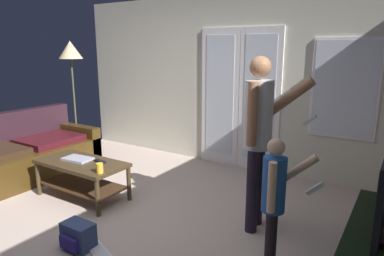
{
  "coord_description": "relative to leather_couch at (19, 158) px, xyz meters",
  "views": [
    {
      "loc": [
        2.38,
        -2.19,
        1.74
      ],
      "look_at": [
        0.76,
        0.34,
        1.05
      ],
      "focal_mm": 32.38,
      "sensor_mm": 36.0,
      "label": 1
    }
  ],
  "objects": [
    {
      "name": "ground_plane",
      "position": [
        2.01,
        -0.32,
        -0.31
      ],
      "size": [
        5.28,
        4.89,
        0.02
      ],
      "primitive_type": "cube",
      "color": "#BCA799"
    },
    {
      "name": "wall_back_with_doors",
      "position": [
        2.09,
        2.09,
        0.94
      ],
      "size": [
        5.28,
        0.09,
        2.54
      ],
      "color": "beige",
      "rests_on": "ground_plane"
    },
    {
      "name": "leather_couch",
      "position": [
        0.0,
        0.0,
        0.0
      ],
      "size": [
        0.9,
        2.05,
        0.88
      ],
      "color": "#3F2C11",
      "rests_on": "ground_plane"
    },
    {
      "name": "coffee_table",
      "position": [
        1.22,
        0.04,
        0.03
      ],
      "size": [
        1.1,
        0.55,
        0.45
      ],
      "color": "#40311C",
      "rests_on": "ground_plane"
    },
    {
      "name": "person_adult",
      "position": [
        3.23,
        0.48,
        0.71
      ],
      "size": [
        0.62,
        0.49,
        1.68
      ],
      "color": "black",
      "rests_on": "ground_plane"
    },
    {
      "name": "person_child",
      "position": [
        3.62,
        -0.15,
        0.37
      ],
      "size": [
        0.41,
        0.35,
        1.11
      ],
      "color": "black",
      "rests_on": "ground_plane"
    },
    {
      "name": "floor_lamp",
      "position": [
        -0.3,
        1.22,
        1.34
      ],
      "size": [
        0.38,
        0.38,
        1.86
      ],
      "color": "#3C2F2F",
      "rests_on": "ground_plane"
    },
    {
      "name": "backpack",
      "position": [
        2.04,
        -0.71,
        -0.18
      ],
      "size": [
        0.29,
        0.22,
        0.23
      ],
      "color": "navy",
      "rests_on": "ground_plane"
    },
    {
      "name": "loose_keyboard",
      "position": [
        2.29,
        -0.69,
        -0.29
      ],
      "size": [
        0.46,
        0.28,
        0.02
      ],
      "color": "white",
      "rests_on": "ground_plane"
    },
    {
      "name": "laptop_closed",
      "position": [
        1.13,
        0.06,
        0.16
      ],
      "size": [
        0.36,
        0.25,
        0.02
      ],
      "primitive_type": "cube",
      "rotation": [
        0.0,
        0.0,
        0.1
      ],
      "color": "#ACACBD",
      "rests_on": "coffee_table"
    },
    {
      "name": "cup_near_edge",
      "position": [
        1.69,
        -0.11,
        0.21
      ],
      "size": [
        0.07,
        0.07,
        0.11
      ],
      "primitive_type": "cylinder",
      "color": "gold",
      "rests_on": "coffee_table"
    },
    {
      "name": "tv_remote_black",
      "position": [
        1.43,
        0.14,
        0.16
      ],
      "size": [
        0.17,
        0.06,
        0.02
      ],
      "primitive_type": "cube",
      "rotation": [
        0.0,
        0.0,
        -0.09
      ],
      "color": "black",
      "rests_on": "coffee_table"
    }
  ]
}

